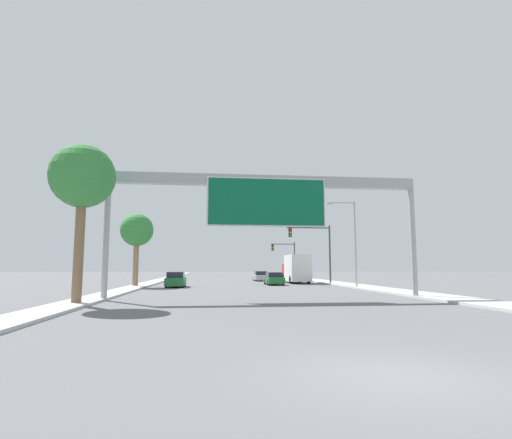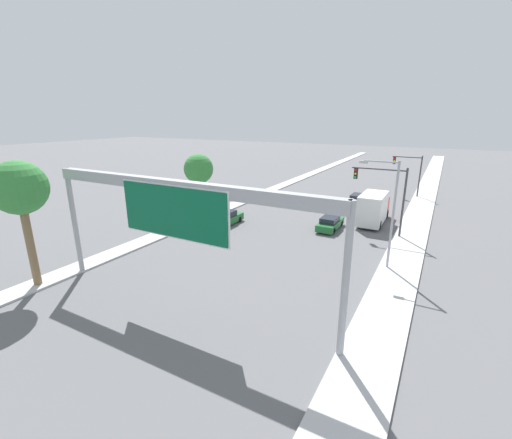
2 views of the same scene
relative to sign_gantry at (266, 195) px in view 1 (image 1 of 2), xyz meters
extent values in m
plane|color=slate|center=(0.00, -17.89, -6.63)|extent=(300.00, 300.00, 0.00)
cube|color=#BDBDBD|center=(11.25, 42.11, -6.56)|extent=(3.00, 120.00, 0.15)
cube|color=#BDBDBD|center=(-10.75, 42.11, -6.56)|extent=(2.00, 120.00, 0.15)
cylinder|color=#9EA0A5|center=(-9.95, 0.11, -2.65)|extent=(0.36, 0.36, 7.95)
cylinder|color=#9EA0A5|center=(9.95, 0.11, -2.65)|extent=(0.36, 0.36, 7.95)
cube|color=#9EA0A5|center=(0.00, 0.11, 0.97)|extent=(19.90, 0.60, 0.70)
cube|color=white|center=(0.00, -0.19, -0.47)|extent=(7.67, 0.08, 3.18)
cube|color=#0A5B38|center=(0.00, -0.24, -0.47)|extent=(7.47, 0.16, 2.98)
cube|color=#1E662D|center=(-7.00, 15.61, -6.07)|extent=(1.82, 4.27, 0.76)
cube|color=#1E232D|center=(-7.00, 15.40, -5.41)|extent=(1.60, 2.22, 0.57)
cylinder|color=black|center=(-7.80, 16.93, -6.31)|extent=(0.22, 0.64, 0.64)
cylinder|color=black|center=(-6.20, 16.93, -6.31)|extent=(0.22, 0.64, 0.64)
cylinder|color=black|center=(-7.80, 14.28, -6.31)|extent=(0.22, 0.64, 0.64)
cylinder|color=black|center=(-6.20, 14.28, -6.31)|extent=(0.22, 0.64, 0.64)
cube|color=#A5A8AD|center=(3.50, 31.83, -6.12)|extent=(1.78, 4.79, 0.68)
cube|color=#1E232D|center=(3.50, 31.59, -5.52)|extent=(1.57, 2.49, 0.52)
cylinder|color=black|center=(2.72, 33.32, -6.31)|extent=(0.22, 0.64, 0.64)
cylinder|color=black|center=(4.28, 33.32, -6.31)|extent=(0.22, 0.64, 0.64)
cylinder|color=black|center=(2.72, 30.35, -6.31)|extent=(0.22, 0.64, 0.64)
cylinder|color=black|center=(4.28, 30.35, -6.31)|extent=(0.22, 0.64, 0.64)
cube|color=#1E662D|center=(3.50, 19.44, -6.11)|extent=(1.76, 4.55, 0.69)
cube|color=#1E232D|center=(3.50, 19.21, -5.49)|extent=(1.55, 2.36, 0.53)
cylinder|color=black|center=(2.73, 20.85, -6.31)|extent=(0.22, 0.64, 0.64)
cylinder|color=black|center=(4.27, 20.85, -6.31)|extent=(0.22, 0.64, 0.64)
cylinder|color=black|center=(2.73, 18.03, -6.31)|extent=(0.22, 0.64, 0.64)
cylinder|color=black|center=(4.27, 18.03, -6.31)|extent=(0.22, 0.64, 0.64)
cube|color=red|center=(7.00, 26.55, -5.31)|extent=(2.22, 1.98, 2.05)
cube|color=silver|center=(7.00, 23.00, -4.75)|extent=(2.41, 5.10, 3.16)
cylinder|color=black|center=(5.94, 26.45, -6.13)|extent=(0.28, 1.00, 1.00)
cylinder|color=black|center=(8.06, 26.45, -6.13)|extent=(0.28, 1.00, 1.00)
cylinder|color=black|center=(5.94, 21.73, -6.13)|extent=(0.28, 1.00, 1.00)
cylinder|color=black|center=(8.06, 21.73, -6.13)|extent=(0.28, 1.00, 1.00)
cylinder|color=#3D3D3F|center=(10.25, 20.11, -3.21)|extent=(0.20, 0.20, 6.84)
cylinder|color=#3D3D3F|center=(7.70, 20.11, -0.09)|extent=(5.09, 0.14, 0.14)
cube|color=black|center=(5.56, 20.11, -0.67)|extent=(0.35, 0.28, 1.05)
cylinder|color=red|center=(5.56, 19.95, -0.32)|extent=(0.22, 0.04, 0.22)
cylinder|color=yellow|center=(5.56, 19.95, -0.67)|extent=(0.22, 0.04, 0.22)
cylinder|color=green|center=(5.56, 19.95, -1.02)|extent=(0.22, 0.04, 0.22)
cylinder|color=#3D3D3F|center=(10.25, 40.11, -3.61)|extent=(0.20, 0.20, 6.05)
cylinder|color=#3D3D3F|center=(8.25, 40.11, -0.88)|extent=(4.00, 0.14, 0.14)
cube|color=black|center=(6.57, 40.11, -1.46)|extent=(0.35, 0.28, 1.05)
cylinder|color=red|center=(6.57, 39.95, -1.11)|extent=(0.22, 0.04, 0.22)
cylinder|color=yellow|center=(6.57, 39.95, -1.46)|extent=(0.22, 0.04, 0.22)
cylinder|color=green|center=(6.57, 39.95, -1.81)|extent=(0.22, 0.04, 0.22)
cylinder|color=brown|center=(-10.61, -2.81, -3.13)|extent=(0.52, 0.52, 7.00)
sphere|color=#337F38|center=(-10.61, -2.81, 0.37)|extent=(3.52, 3.52, 3.52)
cylinder|color=#8C704C|center=(-11.07, 16.23, -3.76)|extent=(0.54, 0.54, 5.75)
sphere|color=#337F38|center=(-11.07, 16.23, -0.88)|extent=(3.31, 3.31, 3.31)
cylinder|color=#9EA0A5|center=(10.35, 12.02, -2.44)|extent=(0.18, 0.18, 8.39)
cylinder|color=#9EA0A5|center=(9.10, 12.02, 1.61)|extent=(2.49, 0.12, 0.12)
cube|color=#B2B2A8|center=(7.86, 12.02, 1.51)|extent=(0.60, 0.28, 0.20)
camera|label=1|loc=(-3.50, -25.27, -4.58)|focal=28.00mm
camera|label=2|loc=(13.22, -14.38, 4.75)|focal=24.00mm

